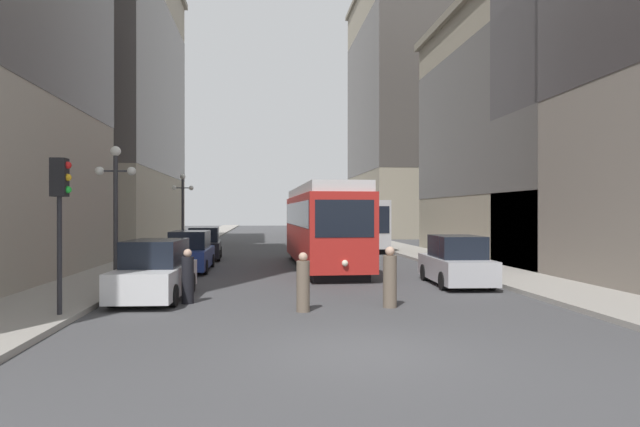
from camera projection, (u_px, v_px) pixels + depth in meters
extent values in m
plane|color=#424244|center=(362.00, 352.00, 10.48)|extent=(200.00, 200.00, 0.00)
cube|color=gray|center=(194.00, 241.00, 49.42)|extent=(3.05, 120.00, 0.15)
cube|color=gray|center=(369.00, 240.00, 51.10)|extent=(3.05, 120.00, 0.15)
cube|color=black|center=(322.00, 264.00, 26.37)|extent=(2.47, 11.58, 0.35)
cube|color=red|center=(322.00, 228.00, 26.37)|extent=(2.88, 12.59, 3.10)
cube|color=black|center=(322.00, 214.00, 26.37)|extent=(2.90, 12.09, 1.08)
cube|color=silver|center=(322.00, 192.00, 26.36)|extent=(2.67, 12.33, 0.44)
cube|color=black|center=(345.00, 219.00, 20.17)|extent=(2.21, 0.13, 1.40)
sphere|color=#F2EACC|center=(345.00, 263.00, 20.10)|extent=(0.24, 0.24, 0.24)
cube|color=black|center=(355.00, 247.00, 39.83)|extent=(2.28, 10.56, 0.35)
cube|color=#B7B7BA|center=(355.00, 223.00, 39.83)|extent=(2.68, 11.48, 3.10)
cube|color=black|center=(355.00, 215.00, 39.83)|extent=(2.70, 11.02, 1.30)
cube|color=black|center=(371.00, 220.00, 34.16)|extent=(2.30, 0.10, 1.71)
cylinder|color=black|center=(165.00, 267.00, 23.29)|extent=(0.18, 0.64, 0.64)
cylinder|color=black|center=(176.00, 261.00, 26.36)|extent=(0.18, 0.64, 0.64)
cylinder|color=black|center=(205.00, 267.00, 23.47)|extent=(0.18, 0.64, 0.64)
cylinder|color=black|center=(212.00, 261.00, 26.54)|extent=(0.18, 0.64, 0.64)
cube|color=navy|center=(190.00, 258.00, 24.92)|extent=(1.82, 4.98, 0.84)
cube|color=black|center=(190.00, 240.00, 25.04)|extent=(1.59, 2.74, 0.80)
cylinder|color=black|center=(187.00, 256.00, 29.50)|extent=(0.21, 0.65, 0.64)
cylinder|color=black|center=(191.00, 252.00, 32.28)|extent=(0.21, 0.65, 0.64)
cylinder|color=black|center=(219.00, 255.00, 29.76)|extent=(0.21, 0.65, 0.64)
cylinder|color=black|center=(220.00, 252.00, 32.54)|extent=(0.21, 0.65, 0.64)
cube|color=black|center=(204.00, 249.00, 31.02)|extent=(2.01, 4.62, 0.84)
cube|color=black|center=(204.00, 234.00, 31.13)|extent=(1.70, 2.57, 0.80)
cylinder|color=black|center=(467.00, 272.00, 21.48)|extent=(0.22, 0.65, 0.64)
cylinder|color=black|center=(492.00, 281.00, 18.80)|extent=(0.22, 0.65, 0.64)
cylinder|color=black|center=(424.00, 272.00, 21.39)|extent=(0.22, 0.65, 0.64)
cylinder|color=black|center=(443.00, 281.00, 18.72)|extent=(0.22, 0.65, 0.64)
cube|color=#B2B2B7|center=(456.00, 269.00, 20.10)|extent=(2.04, 4.42, 0.84)
cube|color=black|center=(457.00, 247.00, 19.99)|extent=(1.72, 2.46, 0.80)
cylinder|color=black|center=(112.00, 296.00, 15.33)|extent=(0.21, 0.65, 0.64)
cylinder|color=black|center=(139.00, 283.00, 18.21)|extent=(0.21, 0.65, 0.64)
cylinder|color=black|center=(174.00, 296.00, 15.43)|extent=(0.21, 0.65, 0.64)
cylinder|color=black|center=(191.00, 282.00, 18.31)|extent=(0.21, 0.65, 0.64)
cube|color=silver|center=(155.00, 280.00, 16.82)|extent=(2.01, 4.73, 0.84)
cube|color=black|center=(156.00, 253.00, 16.93)|extent=(1.70, 2.63, 0.80)
cylinder|color=#6B5B4C|center=(303.00, 286.00, 14.68)|extent=(0.36, 0.36, 1.37)
sphere|color=tan|center=(303.00, 257.00, 14.68)|extent=(0.24, 0.24, 0.24)
cylinder|color=#6B5B4C|center=(390.00, 281.00, 15.34)|extent=(0.38, 0.38, 1.46)
sphere|color=tan|center=(390.00, 251.00, 15.34)|extent=(0.26, 0.26, 0.26)
cylinder|color=black|center=(188.00, 280.00, 16.03)|extent=(0.36, 0.36, 1.37)
sphere|color=tan|center=(188.00, 253.00, 16.03)|extent=(0.24, 0.24, 0.24)
cylinder|color=#232328|center=(59.00, 236.00, 13.49)|extent=(0.12, 0.12, 3.86)
cube|color=black|center=(59.00, 177.00, 13.48)|extent=(0.36, 0.36, 0.95)
sphere|color=red|center=(68.00, 165.00, 13.50)|extent=(0.18, 0.18, 0.18)
sphere|color=gold|center=(68.00, 177.00, 13.50)|extent=(0.18, 0.18, 0.18)
sphere|color=green|center=(68.00, 190.00, 13.51)|extent=(0.18, 0.18, 0.18)
cylinder|color=#333338|center=(116.00, 220.00, 19.41)|extent=(0.16, 0.16, 4.53)
sphere|color=white|center=(116.00, 151.00, 19.40)|extent=(0.36, 0.36, 0.36)
sphere|color=white|center=(100.00, 171.00, 19.35)|extent=(0.31, 0.31, 0.31)
sphere|color=white|center=(132.00, 171.00, 19.46)|extent=(0.31, 0.31, 0.31)
cube|color=#333338|center=(116.00, 171.00, 19.40)|extent=(1.10, 0.06, 0.06)
cylinder|color=#333338|center=(183.00, 215.00, 35.75)|extent=(0.16, 0.16, 4.69)
sphere|color=white|center=(183.00, 177.00, 35.74)|extent=(0.36, 0.36, 0.36)
sphere|color=white|center=(174.00, 188.00, 35.69)|extent=(0.31, 0.31, 0.31)
sphere|color=white|center=(191.00, 188.00, 35.80)|extent=(0.31, 0.31, 0.31)
cube|color=#333338|center=(183.00, 188.00, 35.75)|extent=(1.10, 0.06, 0.06)
cube|color=#B2A893|center=(99.00, 102.00, 43.03)|extent=(10.31, 20.80, 22.72)
cube|color=#595451|center=(99.00, 88.00, 43.02)|extent=(10.35, 20.84, 13.63)
cube|color=gray|center=(566.00, 134.00, 32.05)|extent=(12.54, 17.30, 14.50)
cube|color=#494440|center=(566.00, 122.00, 32.04)|extent=(12.58, 17.34, 8.70)
cube|color=gray|center=(566.00, 6.00, 32.03)|extent=(13.14, 17.90, 0.50)
cube|color=gray|center=(423.00, 114.00, 64.28)|extent=(14.70, 19.93, 28.49)
cube|color=#494440|center=(423.00, 102.00, 64.28)|extent=(14.74, 19.97, 17.09)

